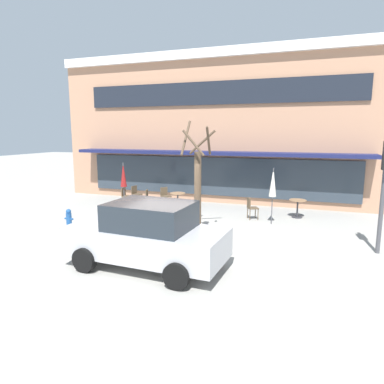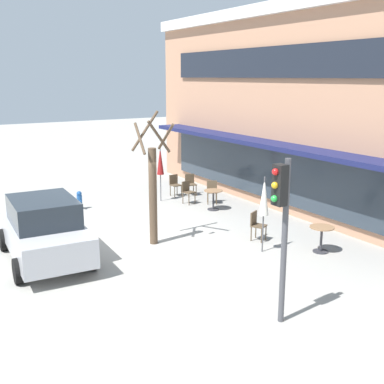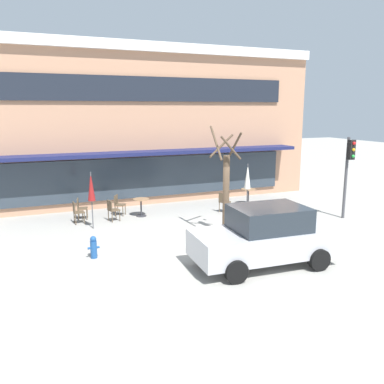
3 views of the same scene
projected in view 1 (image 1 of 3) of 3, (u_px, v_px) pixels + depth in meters
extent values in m
plane|color=#9E9B93|center=(166.00, 235.00, 11.90)|extent=(80.00, 80.00, 0.00)
cube|color=tan|center=(233.00, 129.00, 20.54)|extent=(17.09, 8.00, 7.51)
cube|color=silver|center=(215.00, 52.00, 16.11)|extent=(17.09, 0.24, 0.44)
cube|color=#191E4C|center=(211.00, 153.00, 16.52)|extent=(14.53, 1.10, 0.16)
cube|color=#1E232D|center=(214.00, 93.00, 16.49)|extent=(13.67, 0.10, 1.10)
cube|color=#2D3842|center=(214.00, 176.00, 17.19)|extent=(13.67, 0.10, 1.90)
cylinder|color=#333338|center=(297.00, 217.00, 14.39)|extent=(0.44, 0.44, 0.03)
cylinder|color=#333338|center=(297.00, 209.00, 14.33)|extent=(0.07, 0.07, 0.70)
cylinder|color=#99704C|center=(298.00, 200.00, 14.27)|extent=(0.70, 0.70, 0.03)
cylinder|color=#333338|center=(178.00, 209.00, 16.02)|extent=(0.44, 0.44, 0.03)
cylinder|color=#333338|center=(178.00, 201.00, 15.96)|extent=(0.07, 0.07, 0.70)
cylinder|color=#99704C|center=(178.00, 193.00, 15.89)|extent=(0.70, 0.70, 0.03)
cylinder|color=#4C4C51|center=(272.00, 196.00, 13.19)|extent=(0.04, 0.04, 2.20)
cone|color=silver|center=(273.00, 182.00, 13.09)|extent=(0.28, 0.28, 1.10)
cylinder|color=#4C4C51|center=(124.00, 187.00, 15.56)|extent=(0.04, 0.04, 2.20)
cone|color=maroon|center=(123.00, 175.00, 15.47)|extent=(0.28, 0.28, 1.10)
cylinder|color=brown|center=(155.00, 203.00, 16.24)|extent=(0.04, 0.04, 0.45)
cylinder|color=brown|center=(154.00, 204.00, 15.90)|extent=(0.04, 0.04, 0.45)
cylinder|color=brown|center=(148.00, 203.00, 16.26)|extent=(0.04, 0.04, 0.45)
cylinder|color=brown|center=(146.00, 204.00, 15.93)|extent=(0.04, 0.04, 0.45)
cube|color=brown|center=(151.00, 199.00, 16.04)|extent=(0.49, 0.49, 0.04)
cube|color=brown|center=(147.00, 194.00, 16.02)|extent=(0.14, 0.40, 0.40)
cylinder|color=brown|center=(142.00, 199.00, 17.25)|extent=(0.04, 0.04, 0.45)
cylinder|color=brown|center=(138.00, 200.00, 16.96)|extent=(0.04, 0.04, 0.45)
cylinder|color=brown|center=(137.00, 198.00, 17.42)|extent=(0.04, 0.04, 0.45)
cylinder|color=brown|center=(132.00, 199.00, 17.13)|extent=(0.04, 0.04, 0.45)
cube|color=brown|center=(137.00, 194.00, 17.15)|extent=(0.47, 0.47, 0.04)
cube|color=brown|center=(134.00, 190.00, 17.20)|extent=(0.11, 0.40, 0.40)
cylinder|color=brown|center=(132.00, 201.00, 16.81)|extent=(0.04, 0.04, 0.45)
cylinder|color=brown|center=(129.00, 202.00, 16.49)|extent=(0.04, 0.04, 0.45)
cylinder|color=brown|center=(126.00, 200.00, 16.90)|extent=(0.04, 0.04, 0.45)
cylinder|color=brown|center=(122.00, 202.00, 16.58)|extent=(0.04, 0.04, 0.45)
cube|color=brown|center=(127.00, 196.00, 16.66)|extent=(0.42, 0.42, 0.04)
cube|color=brown|center=(123.00, 192.00, 16.67)|extent=(0.06, 0.40, 0.40)
cylinder|color=brown|center=(171.00, 201.00, 16.67)|extent=(0.04, 0.04, 0.45)
cylinder|color=brown|center=(165.00, 202.00, 16.45)|extent=(0.04, 0.04, 0.45)
cylinder|color=brown|center=(167.00, 200.00, 16.93)|extent=(0.04, 0.04, 0.45)
cylinder|color=brown|center=(161.00, 201.00, 16.71)|extent=(0.04, 0.04, 0.45)
cube|color=brown|center=(166.00, 196.00, 16.65)|extent=(0.55, 0.55, 0.04)
cube|color=brown|center=(164.00, 191.00, 16.75)|extent=(0.24, 0.36, 0.40)
cylinder|color=brown|center=(255.00, 213.00, 14.28)|extent=(0.04, 0.04, 0.45)
cylinder|color=brown|center=(258.00, 215.00, 13.95)|extent=(0.04, 0.04, 0.45)
cylinder|color=brown|center=(247.00, 213.00, 14.24)|extent=(0.04, 0.04, 0.45)
cylinder|color=brown|center=(250.00, 215.00, 13.90)|extent=(0.04, 0.04, 0.45)
cube|color=brown|center=(253.00, 208.00, 14.05)|extent=(0.54, 0.54, 0.04)
cube|color=brown|center=(249.00, 203.00, 13.99)|extent=(0.22, 0.37, 0.40)
cube|color=#B7B7BC|center=(146.00, 241.00, 9.02)|extent=(4.29, 2.01, 0.76)
cube|color=#232B33|center=(151.00, 215.00, 8.84)|extent=(2.18, 1.71, 0.68)
cylinder|color=black|center=(85.00, 260.00, 8.75)|extent=(0.65, 0.25, 0.64)
cylinder|color=black|center=(124.00, 240.00, 10.39)|extent=(0.65, 0.25, 0.64)
cylinder|color=black|center=(177.00, 276.00, 7.77)|extent=(0.65, 0.25, 0.64)
cylinder|color=black|center=(204.00, 251.00, 9.41)|extent=(0.65, 0.25, 0.64)
cylinder|color=brown|center=(198.00, 194.00, 11.69)|extent=(0.24, 0.24, 2.90)
cylinder|color=brown|center=(208.00, 141.00, 11.30)|extent=(0.19, 0.78, 0.96)
cylinder|color=brown|center=(202.00, 142.00, 11.80)|extent=(0.96, 0.09, 0.85)
cylinder|color=brown|center=(186.00, 138.00, 11.49)|extent=(0.10, 0.92, 1.16)
cylinder|color=brown|center=(193.00, 143.00, 11.06)|extent=(0.79, 0.15, 0.85)
cylinder|color=#47474C|center=(383.00, 197.00, 9.88)|extent=(0.12, 0.12, 3.40)
cylinder|color=#1E4C8C|center=(69.00, 220.00, 12.88)|extent=(0.20, 0.20, 0.55)
sphere|color=#1E4C8C|center=(68.00, 211.00, 12.82)|extent=(0.19, 0.19, 0.19)
cylinder|color=#1E4C8C|center=(66.00, 218.00, 12.91)|extent=(0.10, 0.07, 0.07)
cylinder|color=#1E4C8C|center=(72.00, 219.00, 12.83)|extent=(0.10, 0.07, 0.07)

